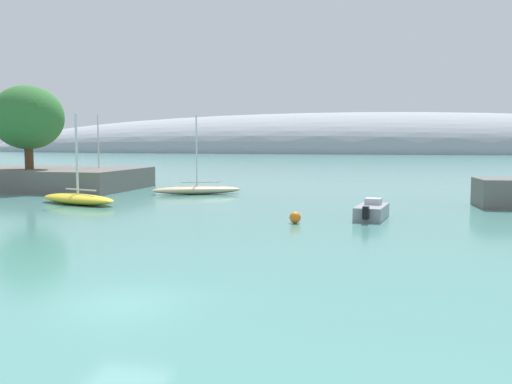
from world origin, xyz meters
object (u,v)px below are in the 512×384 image
tree_clump_shore (28,118)px  sailboat_black_outer_mooring (99,183)px  motorboat_grey_foreground (372,211)px  mooring_buoy_orange (295,217)px  sailboat_sand_near_shore (197,190)px  sailboat_yellow_mid_mooring (78,198)px

tree_clump_shore → sailboat_black_outer_mooring: bearing=41.3°
tree_clump_shore → motorboat_grey_foreground: (33.97, -13.27, -6.79)m
mooring_buoy_orange → sailboat_sand_near_shore: bearing=126.0°
sailboat_yellow_mid_mooring → sailboat_black_outer_mooring: 15.81m
mooring_buoy_orange → motorboat_grey_foreground: bearing=34.5°
mooring_buoy_orange → sailboat_black_outer_mooring: bearing=139.5°
sailboat_sand_near_shore → sailboat_yellow_mid_mooring: 11.92m
sailboat_yellow_mid_mooring → mooring_buoy_orange: sailboat_yellow_mid_mooring is taller
motorboat_grey_foreground → mooring_buoy_orange: bearing=132.0°
motorboat_grey_foreground → mooring_buoy_orange: (-4.42, -3.04, -0.12)m
motorboat_grey_foreground → mooring_buoy_orange: motorboat_grey_foreground is taller
tree_clump_shore → sailboat_yellow_mid_mooring: (11.32, -10.03, -6.81)m
tree_clump_shore → mooring_buoy_orange: bearing=-28.9°
sailboat_sand_near_shore → sailboat_black_outer_mooring: sailboat_black_outer_mooring is taller
sailboat_yellow_mid_mooring → motorboat_grey_foreground: sailboat_yellow_mid_mooring is taller
motorboat_grey_foreground → mooring_buoy_orange: size_ratio=6.45×
sailboat_yellow_mid_mooring → sailboat_black_outer_mooring: sailboat_black_outer_mooring is taller
tree_clump_shore → sailboat_yellow_mid_mooring: 16.59m
sailboat_black_outer_mooring → motorboat_grey_foreground: sailboat_black_outer_mooring is taller
sailboat_black_outer_mooring → mooring_buoy_orange: (24.40, -20.84, -0.13)m
tree_clump_shore → sailboat_black_outer_mooring: (5.16, 4.53, -6.78)m
sailboat_yellow_mid_mooring → mooring_buoy_orange: size_ratio=11.52×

